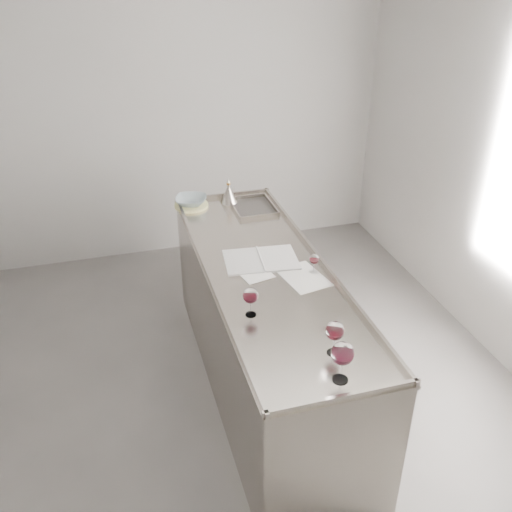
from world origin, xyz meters
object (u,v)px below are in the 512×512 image
object	(u,v)px
notebook	(261,260)
wine_glass_right	(335,332)
ceramic_bowl	(191,201)
wine_glass_middle	(342,354)
counter	(266,330)
wine_glass_left	(251,296)
wine_funnel	(229,195)
wine_glass_small	(314,260)

from	to	relation	value
notebook	wine_glass_right	bearing A→B (deg)	-78.90
wine_glass_right	ceramic_bowl	size ratio (longest dim) A/B	0.78
wine_glass_middle	counter	bearing A→B (deg)	92.10
wine_glass_left	wine_glass_middle	size ratio (longest dim) A/B	0.79
wine_glass_right	notebook	world-z (taller)	wine_glass_right
wine_glass_left	wine_funnel	bearing A→B (deg)	80.70
ceramic_bowl	wine_funnel	distance (m)	0.30
wine_glass_left	wine_glass_small	world-z (taller)	wine_glass_left
wine_glass_middle	ceramic_bowl	distance (m)	2.17
wine_glass_left	ceramic_bowl	world-z (taller)	wine_glass_left
counter	wine_funnel	size ratio (longest dim) A/B	12.00
counter	wine_glass_right	size ratio (longest dim) A/B	13.06
counter	wine_funnel	xyz separation A→B (m)	(0.02, 1.08, 0.53)
wine_glass_right	counter	bearing A→B (deg)	95.66
counter	wine_glass_left	size ratio (longest dim) A/B	14.12
counter	wine_glass_small	bearing A→B (deg)	-21.13
wine_glass_left	wine_glass_small	bearing A→B (deg)	33.41
counter	wine_glass_middle	distance (m)	1.23
wine_glass_small	notebook	xyz separation A→B (m)	(-0.27, 0.23, -0.08)
wine_glass_right	wine_funnel	size ratio (longest dim) A/B	0.92
wine_glass_right	wine_glass_left	bearing A→B (deg)	125.52
wine_glass_left	ceramic_bowl	distance (m)	1.52
counter	wine_glass_left	bearing A→B (deg)	-117.18
wine_glass_right	ceramic_bowl	bearing A→B (deg)	100.51
wine_glass_middle	wine_glass_small	bearing A→B (deg)	76.15
counter	wine_glass_right	distance (m)	1.06
counter	wine_glass_right	bearing A→B (deg)	-84.34
wine_glass_middle	wine_funnel	distance (m)	2.14
wine_glass_left	wine_glass_middle	world-z (taller)	wine_glass_middle
wine_glass_right	wine_funnel	distance (m)	1.95
wine_glass_left	wine_funnel	xyz separation A→B (m)	(0.25, 1.51, -0.06)
counter	notebook	size ratio (longest dim) A/B	4.87
counter	wine_glass_left	world-z (taller)	wine_glass_left
ceramic_bowl	wine_glass_small	bearing A→B (deg)	-65.11
wine_glass_left	wine_funnel	size ratio (longest dim) A/B	0.85
wine_glass_right	wine_glass_small	world-z (taller)	wine_glass_right
wine_funnel	wine_glass_small	bearing A→B (deg)	-78.08
wine_glass_middle	wine_glass_left	bearing A→B (deg)	112.65
wine_glass_small	wine_funnel	size ratio (longest dim) A/B	0.63
wine_glass_left	wine_glass_small	xyz separation A→B (m)	(0.50, 0.33, -0.03)
notebook	counter	bearing A→B (deg)	-84.56
notebook	wine_funnel	world-z (taller)	wine_funnel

